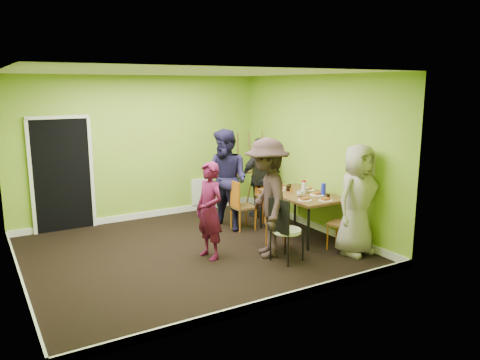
% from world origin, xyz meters
% --- Properties ---
extents(ground, '(5.00, 5.00, 0.00)m').
position_xyz_m(ground, '(0.00, 0.00, 0.00)').
color(ground, black).
rests_on(ground, ground).
extents(room_walls, '(5.04, 4.54, 2.82)m').
position_xyz_m(room_walls, '(-0.02, 0.04, 0.99)').
color(room_walls, '#84AA2B').
rests_on(room_walls, ground).
extents(dining_table, '(0.90, 1.50, 0.75)m').
position_xyz_m(dining_table, '(2.04, -0.23, 0.70)').
color(dining_table, black).
rests_on(dining_table, ground).
extents(chair_left_far, '(0.39, 0.38, 0.92)m').
position_xyz_m(chair_left_far, '(1.24, 0.57, 0.52)').
color(chair_left_far, '#C76312').
rests_on(chair_left_far, ground).
extents(chair_left_near, '(0.47, 0.47, 0.87)m').
position_xyz_m(chair_left_near, '(1.20, -0.58, 0.49)').
color(chair_left_near, '#C76312').
rests_on(chair_left_near, ground).
extents(chair_back_end, '(0.55, 0.62, 1.10)m').
position_xyz_m(chair_back_end, '(2.10, 1.01, 0.78)').
color(chair_back_end, '#C76312').
rests_on(chair_back_end, ground).
extents(chair_front_end, '(0.49, 0.49, 0.91)m').
position_xyz_m(chair_front_end, '(2.17, -1.21, 0.51)').
color(chair_front_end, '#C76312').
rests_on(chair_front_end, ground).
extents(chair_bentwood, '(0.47, 0.46, 0.99)m').
position_xyz_m(chair_bentwood, '(1.02, -1.12, 0.55)').
color(chair_bentwood, black).
rests_on(chair_bentwood, ground).
extents(easel, '(0.66, 0.62, 1.66)m').
position_xyz_m(easel, '(2.20, 1.84, 0.82)').
color(easel, brown).
rests_on(easel, ground).
extents(plate_near_left, '(0.21, 0.21, 0.01)m').
position_xyz_m(plate_near_left, '(1.85, 0.20, 0.76)').
color(plate_near_left, white).
rests_on(plate_near_left, dining_table).
extents(plate_near_right, '(0.23, 0.23, 0.01)m').
position_xyz_m(plate_near_right, '(1.78, -0.64, 0.76)').
color(plate_near_right, white).
rests_on(plate_near_right, dining_table).
extents(plate_far_back, '(0.21, 0.21, 0.01)m').
position_xyz_m(plate_far_back, '(2.00, 0.37, 0.76)').
color(plate_far_back, white).
rests_on(plate_far_back, dining_table).
extents(plate_far_front, '(0.23, 0.23, 0.01)m').
position_xyz_m(plate_far_front, '(2.06, -0.83, 0.76)').
color(plate_far_front, white).
rests_on(plate_far_front, dining_table).
extents(plate_wall_back, '(0.25, 0.25, 0.01)m').
position_xyz_m(plate_wall_back, '(2.31, -0.05, 0.76)').
color(plate_wall_back, white).
rests_on(plate_wall_back, dining_table).
extents(plate_wall_front, '(0.26, 0.26, 0.01)m').
position_xyz_m(plate_wall_front, '(2.21, -0.44, 0.76)').
color(plate_wall_front, white).
rests_on(plate_wall_front, dining_table).
extents(thermos, '(0.07, 0.07, 0.21)m').
position_xyz_m(thermos, '(2.06, -0.25, 0.86)').
color(thermos, white).
rests_on(thermos, dining_table).
extents(blue_bottle, '(0.08, 0.08, 0.21)m').
position_xyz_m(blue_bottle, '(2.28, -0.51, 0.86)').
color(blue_bottle, '#1B24CE').
rests_on(blue_bottle, dining_table).
extents(orange_bottle, '(0.03, 0.03, 0.09)m').
position_xyz_m(orange_bottle, '(1.91, -0.09, 0.79)').
color(orange_bottle, '#C76312').
rests_on(orange_bottle, dining_table).
extents(glass_mid, '(0.07, 0.07, 0.10)m').
position_xyz_m(glass_mid, '(1.96, 0.07, 0.80)').
color(glass_mid, black).
rests_on(glass_mid, dining_table).
extents(glass_back, '(0.07, 0.07, 0.09)m').
position_xyz_m(glass_back, '(2.07, 0.19, 0.80)').
color(glass_back, black).
rests_on(glass_back, dining_table).
extents(glass_front, '(0.06, 0.06, 0.09)m').
position_xyz_m(glass_front, '(2.19, -0.74, 0.79)').
color(glass_front, black).
rests_on(glass_front, dining_table).
extents(cup_a, '(0.12, 0.12, 0.09)m').
position_xyz_m(cup_a, '(1.89, -0.37, 0.80)').
color(cup_a, white).
rests_on(cup_a, dining_table).
extents(cup_b, '(0.10, 0.10, 0.09)m').
position_xyz_m(cup_b, '(2.17, -0.18, 0.80)').
color(cup_b, white).
rests_on(cup_b, dining_table).
extents(person_standing, '(0.45, 0.60, 1.49)m').
position_xyz_m(person_standing, '(0.14, -0.40, 0.75)').
color(person_standing, '#530E33').
rests_on(person_standing, ground).
extents(person_left_far, '(0.98, 1.09, 1.84)m').
position_xyz_m(person_left_far, '(1.07, 0.75, 0.92)').
color(person_left_far, '#191638').
rests_on(person_left_far, ground).
extents(person_left_near, '(1.08, 1.36, 1.84)m').
position_xyz_m(person_left_near, '(0.95, -0.75, 0.92)').
color(person_left_near, black).
rests_on(person_left_near, ground).
extents(person_back_end, '(0.95, 0.42, 1.60)m').
position_xyz_m(person_back_end, '(2.08, 1.15, 0.80)').
color(person_back_end, black).
rests_on(person_back_end, ground).
extents(person_front_end, '(0.91, 0.66, 1.74)m').
position_xyz_m(person_front_end, '(2.21, -1.40, 0.87)').
color(person_front_end, gray).
rests_on(person_front_end, ground).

